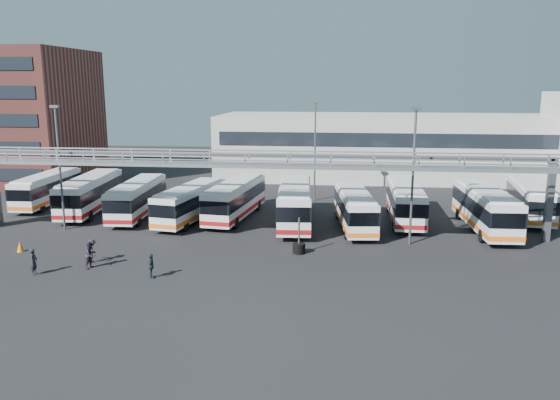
# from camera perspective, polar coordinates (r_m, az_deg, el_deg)

# --- Properties ---
(ground) EXTENTS (140.00, 140.00, 0.00)m
(ground) POSITION_cam_1_polar(r_m,az_deg,el_deg) (36.18, -4.67, -7.10)
(ground) COLOR black
(ground) RESTS_ON ground
(gantry) EXTENTS (51.40, 5.15, 7.10)m
(gantry) POSITION_cam_1_polar(r_m,az_deg,el_deg) (40.47, -3.19, 3.00)
(gantry) COLOR #919499
(gantry) RESTS_ON ground
(apartment_building) EXTENTS (18.00, 15.00, 16.00)m
(apartment_building) POSITION_cam_1_polar(r_m,az_deg,el_deg) (75.59, -26.37, 7.85)
(apartment_building) COLOR brown
(apartment_building) RESTS_ON ground
(warehouse) EXTENTS (42.00, 14.00, 8.00)m
(warehouse) POSITION_cam_1_polar(r_m,az_deg,el_deg) (72.13, 10.72, 5.54)
(warehouse) COLOR #9E9E99
(warehouse) RESTS_ON ground
(light_pole_left) EXTENTS (0.70, 0.35, 10.21)m
(light_pole_left) POSITION_cam_1_polar(r_m,az_deg,el_deg) (47.76, -22.06, 3.79)
(light_pole_left) COLOR #4C4F54
(light_pole_left) RESTS_ON ground
(light_pole_mid) EXTENTS (0.70, 0.35, 10.21)m
(light_pole_mid) POSITION_cam_1_polar(r_m,az_deg,el_deg) (41.30, 13.75, 3.17)
(light_pole_mid) COLOR #4C4F54
(light_pole_mid) RESTS_ON ground
(light_pole_back) EXTENTS (0.70, 0.35, 10.21)m
(light_pole_back) POSITION_cam_1_polar(r_m,az_deg,el_deg) (55.92, 3.68, 5.70)
(light_pole_back) COLOR #4C4F54
(light_pole_back) RESTS_ON ground
(bus_0) EXTENTS (2.71, 10.43, 3.15)m
(bus_0) POSITION_cam_1_polar(r_m,az_deg,el_deg) (58.90, -23.15, 1.16)
(bus_0) COLOR silver
(bus_0) RESTS_ON ground
(bus_1) EXTENTS (3.56, 11.44, 3.42)m
(bus_1) POSITION_cam_1_polar(r_m,az_deg,el_deg) (54.02, -19.21, 0.72)
(bus_1) COLOR silver
(bus_1) RESTS_ON ground
(bus_2) EXTENTS (3.02, 10.73, 3.22)m
(bus_2) POSITION_cam_1_polar(r_m,az_deg,el_deg) (51.06, -14.67, 0.26)
(bus_2) COLOR silver
(bus_2) RESTS_ON ground
(bus_3) EXTENTS (4.15, 10.62, 3.15)m
(bus_3) POSITION_cam_1_polar(r_m,az_deg,el_deg) (48.42, -9.33, -0.19)
(bus_3) COLOR silver
(bus_3) RESTS_ON ground
(bus_4) EXTENTS (3.87, 11.21, 3.34)m
(bus_4) POSITION_cam_1_polar(r_m,az_deg,el_deg) (48.91, -4.69, 0.18)
(bus_4) COLOR silver
(bus_4) RESTS_ON ground
(bus_5) EXTENTS (3.51, 11.75, 3.52)m
(bus_5) POSITION_cam_1_polar(r_m,az_deg,el_deg) (46.51, 1.57, -0.27)
(bus_5) COLOR silver
(bus_5) RESTS_ON ground
(bus_6) EXTENTS (3.59, 10.60, 3.15)m
(bus_6) POSITION_cam_1_polar(r_m,az_deg,el_deg) (45.87, 7.81, -0.81)
(bus_6) COLOR silver
(bus_6) RESTS_ON ground
(bus_7) EXTENTS (2.69, 11.08, 3.36)m
(bus_7) POSITION_cam_1_polar(r_m,az_deg,el_deg) (49.01, 12.94, -0.05)
(bus_7) COLOR silver
(bus_7) RESTS_ON ground
(bus_8) EXTENTS (3.09, 11.52, 3.47)m
(bus_8) POSITION_cam_1_polar(r_m,az_deg,el_deg) (47.73, 20.65, -0.76)
(bus_8) COLOR silver
(bus_8) RESTS_ON ground
(bus_9) EXTENTS (3.74, 10.80, 3.21)m
(bus_9) POSITION_cam_1_polar(r_m,az_deg,el_deg) (53.64, 24.68, 0.09)
(bus_9) COLOR silver
(bus_9) RESTS_ON ground
(pedestrian_a) EXTENTS (0.50, 0.68, 1.71)m
(pedestrian_a) POSITION_cam_1_polar(r_m,az_deg,el_deg) (37.93, -24.34, -5.90)
(pedestrian_a) COLOR black
(pedestrian_a) RESTS_ON ground
(pedestrian_b) EXTENTS (0.92, 1.04, 1.80)m
(pedestrian_b) POSITION_cam_1_polar(r_m,az_deg,el_deg) (37.90, -19.18, -5.43)
(pedestrian_b) COLOR #27222F
(pedestrian_b) RESTS_ON ground
(pedestrian_c) EXTENTS (1.13, 1.16, 1.60)m
(pedestrian_c) POSITION_cam_1_polar(r_m,az_deg,el_deg) (39.08, -19.05, -5.05)
(pedestrian_c) COLOR #2C201D
(pedestrian_c) RESTS_ON ground
(pedestrian_d) EXTENTS (0.58, 0.98, 1.56)m
(pedestrian_d) POSITION_cam_1_polar(r_m,az_deg,el_deg) (34.96, -13.31, -6.73)
(pedestrian_d) COLOR #1A2A30
(pedestrian_d) RESTS_ON ground
(cone_right) EXTENTS (0.50, 0.50, 0.77)m
(cone_right) POSITION_cam_1_polar(r_m,az_deg,el_deg) (43.60, -25.52, -4.40)
(cone_right) COLOR orange
(cone_right) RESTS_ON ground
(tire_stack) EXTENTS (0.91, 0.91, 2.61)m
(tire_stack) POSITION_cam_1_polar(r_m,az_deg,el_deg) (39.02, 1.99, -4.96)
(tire_stack) COLOR black
(tire_stack) RESTS_ON ground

